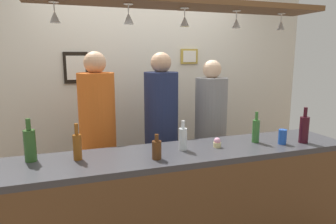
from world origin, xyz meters
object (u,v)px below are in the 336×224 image
object	(u,v)px
bottle_wine_dark_red	(304,129)
bottle_beer_brown_stubby	(157,149)
person_left_orange_shirt	(98,125)
picture_frame_caricature	(76,68)
person_right_grey_shirt	(211,122)
bottle_beer_amber_tall	(77,146)
picture_frame_upper_small	(189,56)
drink_can	(282,137)
bottle_champagne_green	(30,145)
cupcake	(217,143)
person_middle_navy_shirt	(161,121)
bottle_beer_green_import	(256,130)
bottle_soda_clear	(183,138)

from	to	relation	value
bottle_wine_dark_red	bottle_beer_brown_stubby	world-z (taller)	bottle_wine_dark_red
person_left_orange_shirt	picture_frame_caricature	bearing A→B (deg)	102.96
person_left_orange_shirt	person_right_grey_shirt	size ratio (longest dim) A/B	1.05
bottle_beer_amber_tall	picture_frame_upper_small	world-z (taller)	picture_frame_upper_small
drink_can	picture_frame_caricature	bearing A→B (deg)	135.80
bottle_wine_dark_red	bottle_beer_amber_tall	xyz separation A→B (m)	(-1.81, 0.17, -0.02)
picture_frame_upper_small	picture_frame_caricature	distance (m)	1.34
person_left_orange_shirt	drink_can	world-z (taller)	person_left_orange_shirt
bottle_champagne_green	cupcake	size ratio (longest dim) A/B	3.85
bottle_beer_amber_tall	picture_frame_upper_small	bearing A→B (deg)	43.87
bottle_beer_brown_stubby	picture_frame_upper_small	bearing A→B (deg)	59.89
bottle_beer_amber_tall	picture_frame_upper_small	distance (m)	2.04
person_middle_navy_shirt	bottle_wine_dark_red	size ratio (longest dim) A/B	5.75
person_middle_navy_shirt	bottle_champagne_green	distance (m)	1.33
person_left_orange_shirt	picture_frame_caricature	distance (m)	0.82
person_middle_navy_shirt	picture_frame_caricature	bearing A→B (deg)	141.24
drink_can	picture_frame_upper_small	world-z (taller)	picture_frame_upper_small
bottle_beer_green_import	picture_frame_caricature	world-z (taller)	picture_frame_caricature
person_left_orange_shirt	bottle_champagne_green	world-z (taller)	person_left_orange_shirt
bottle_beer_amber_tall	drink_can	distance (m)	1.62
person_middle_navy_shirt	cupcake	world-z (taller)	person_middle_navy_shirt
bottle_soda_clear	picture_frame_upper_small	distance (m)	1.64
bottle_soda_clear	bottle_beer_green_import	xyz separation A→B (m)	(0.66, -0.00, 0.01)
bottle_champagne_green	bottle_beer_amber_tall	xyz separation A→B (m)	(0.31, -0.08, -0.02)
person_middle_navy_shirt	bottle_soda_clear	distance (m)	0.76
person_left_orange_shirt	picture_frame_upper_small	distance (m)	1.49
bottle_beer_brown_stubby	cupcake	xyz separation A→B (m)	(0.54, 0.11, -0.03)
bottle_beer_green_import	cupcake	bearing A→B (deg)	-176.69
cupcake	picture_frame_upper_small	size ratio (longest dim) A/B	0.35
drink_can	picture_frame_caricature	size ratio (longest dim) A/B	0.36
person_right_grey_shirt	bottle_beer_green_import	bearing A→B (deg)	-87.52
bottle_wine_dark_red	bottle_beer_green_import	bearing A→B (deg)	159.45
bottle_wine_dark_red	picture_frame_upper_small	world-z (taller)	picture_frame_upper_small
bottle_beer_amber_tall	picture_frame_caricature	distance (m)	1.44
person_right_grey_shirt	picture_frame_upper_small	world-z (taller)	picture_frame_upper_small
bottle_champagne_green	bottle_beer_brown_stubby	xyz separation A→B (m)	(0.84, -0.24, -0.05)
cupcake	picture_frame_upper_small	xyz separation A→B (m)	(0.34, 1.40, 0.67)
bottle_beer_amber_tall	cupcake	world-z (taller)	bottle_beer_amber_tall
cupcake	drink_can	bearing A→B (deg)	-9.76
drink_can	picture_frame_caricature	xyz separation A→B (m)	(-1.54, 1.50, 0.53)
bottle_soda_clear	drink_can	bearing A→B (deg)	-8.00
bottle_beer_brown_stubby	drink_can	xyz separation A→B (m)	(1.09, 0.02, -0.01)
bottle_beer_amber_tall	drink_can	world-z (taller)	bottle_beer_amber_tall
bottle_soda_clear	bottle_beer_amber_tall	distance (m)	0.78
drink_can	cupcake	xyz separation A→B (m)	(-0.55, 0.09, -0.03)
bottle_beer_green_import	cupcake	xyz separation A→B (m)	(-0.37, -0.02, -0.07)
cupcake	picture_frame_caricature	bearing A→B (deg)	125.23
bottle_beer_green_import	drink_can	size ratio (longest dim) A/B	2.13
picture_frame_caricature	bottle_beer_green_import	bearing A→B (deg)	-45.41
bottle_soda_clear	bottle_beer_green_import	size ratio (longest dim) A/B	0.88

